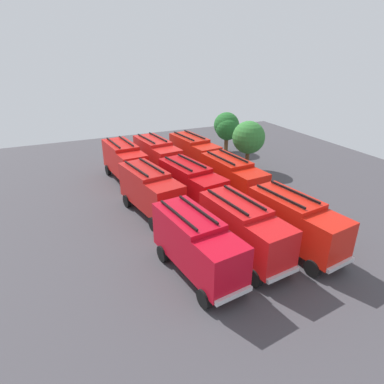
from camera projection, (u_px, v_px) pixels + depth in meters
name	position (u px, v px, depth m)	size (l,w,h in m)	color
ground_plane	(192.00, 207.00, 28.95)	(54.11, 54.11, 0.00)	#423F44
fire_truck_0	(124.00, 160.00, 33.95)	(7.40, 3.32, 3.88)	red
fire_truck_1	(150.00, 190.00, 26.97)	(7.51, 3.71, 3.88)	red
fire_truck_2	(197.00, 244.00, 19.63)	(7.45, 3.47, 3.88)	red
fire_truck_3	(157.00, 155.00, 35.48)	(7.44, 3.45, 3.88)	red
fire_truck_4	(192.00, 184.00, 28.05)	(7.50, 3.70, 3.88)	red
fire_truck_5	(244.00, 229.00, 21.21)	(7.42, 3.38, 3.88)	red
fire_truck_6	(194.00, 152.00, 36.44)	(7.44, 3.45, 3.88)	red
fire_truck_7	(233.00, 178.00, 29.39)	(7.39, 3.27, 3.88)	red
fire_truck_8	(296.00, 222.00, 22.03)	(7.46, 3.51, 3.88)	red
firefighter_0	(206.00, 151.00, 40.93)	(0.43, 0.28, 1.70)	black
firefighter_1	(198.00, 151.00, 41.06)	(0.41, 0.48, 1.62)	black
tree_0	(226.00, 125.00, 42.91)	(3.29, 3.29, 5.10)	brown
tree_1	(227.00, 129.00, 42.52)	(2.98, 2.98, 4.61)	brown
tree_2	(249.00, 138.00, 36.03)	(3.57, 3.57, 5.53)	brown
traffic_cone_0	(219.00, 205.00, 28.60)	(0.41, 0.41, 0.58)	#F2600C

